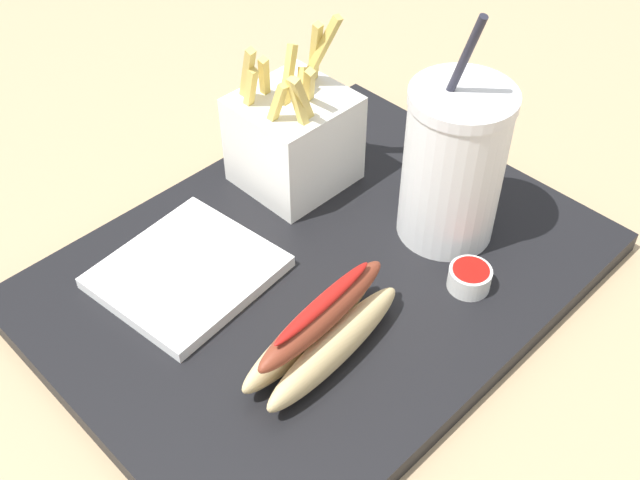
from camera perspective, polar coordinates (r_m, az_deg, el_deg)
ground_plane at (r=0.69m, az=0.00°, el=-3.58°), size 2.40×2.40×0.02m
food_tray at (r=0.68m, az=0.00°, el=-2.44°), size 0.47×0.35×0.02m
soda_cup at (r=0.67m, az=9.87°, el=5.50°), size 0.09×0.09×0.22m
fries_basket at (r=0.73m, az=-1.96°, el=7.60°), size 0.10×0.09×0.17m
hot_dog_1 at (r=0.59m, az=0.22°, el=-6.80°), size 0.16×0.06×0.06m
ketchup_cup_1 at (r=0.66m, az=11.05°, el=-2.72°), size 0.04×0.04×0.02m
napkin_stack at (r=0.67m, az=-9.82°, el=-2.36°), size 0.15×0.14×0.01m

